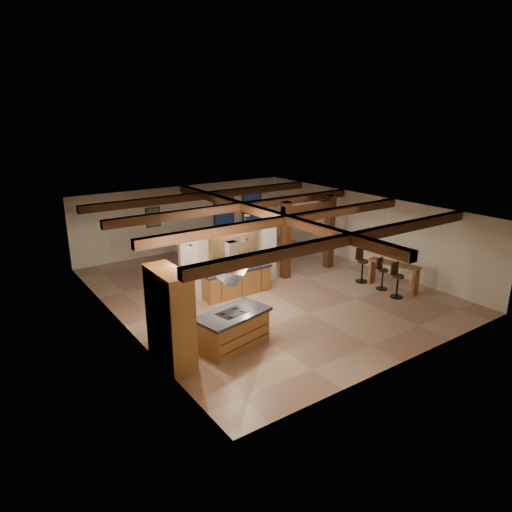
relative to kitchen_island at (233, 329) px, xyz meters
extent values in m
plane|color=tan|center=(3.04, 2.87, -0.50)|extent=(12.00, 12.00, 0.00)
plane|color=silver|center=(3.04, 8.87, 0.95)|extent=(10.00, 0.00, 10.00)
plane|color=silver|center=(3.04, -3.13, 0.95)|extent=(10.00, 0.00, 10.00)
plane|color=silver|center=(-1.96, 2.87, 0.95)|extent=(0.00, 12.00, 12.00)
plane|color=silver|center=(8.04, 2.87, 0.95)|extent=(0.00, 12.00, 12.00)
plane|color=#392112|center=(3.04, 2.87, 2.40)|extent=(12.00, 12.00, 0.00)
cube|color=#361A0D|center=(3.04, -1.13, 2.26)|extent=(10.00, 0.25, 0.28)
cube|color=#361A0D|center=(3.04, 1.57, 2.26)|extent=(10.00, 0.25, 0.28)
cube|color=#361A0D|center=(3.04, 4.17, 2.26)|extent=(10.00, 0.25, 0.28)
cube|color=#361A0D|center=(3.04, 6.87, 2.26)|extent=(10.00, 0.25, 0.28)
cube|color=#361A0D|center=(3.04, 2.87, 2.26)|extent=(0.28, 12.00, 0.28)
cube|color=#361A0D|center=(4.44, 3.37, 0.95)|extent=(0.30, 0.30, 2.90)
cube|color=#361A0D|center=(6.64, 3.37, 0.95)|extent=(0.30, 0.30, 2.90)
cube|color=#361A0D|center=(5.54, 3.37, 2.10)|extent=(2.50, 0.28, 0.28)
cube|color=silver|center=(2.04, 3.37, 0.60)|extent=(3.80, 0.18, 2.20)
cube|color=olive|center=(-1.63, 0.27, 0.70)|extent=(0.64, 1.60, 2.40)
cube|color=silver|center=(-1.33, 0.27, 0.65)|extent=(0.06, 0.62, 0.95)
cube|color=black|center=(-1.29, 0.27, 0.85)|extent=(0.01, 0.50, 0.28)
cube|color=olive|center=(2.04, 2.98, -0.07)|extent=(2.40, 0.60, 0.86)
cube|color=black|center=(2.04, 2.98, 0.40)|extent=(2.50, 0.66, 0.08)
cube|color=olive|center=(2.04, 3.19, 1.35)|extent=(1.80, 0.34, 0.95)
cube|color=silver|center=(2.04, 3.01, 1.35)|extent=(1.74, 0.02, 0.90)
pyramid|color=silver|center=(0.00, 0.00, 1.23)|extent=(1.10, 1.10, 0.45)
cube|color=silver|center=(0.00, 0.00, 2.04)|extent=(0.26, 0.22, 0.73)
cube|color=#361A0D|center=(5.04, 8.81, 1.00)|extent=(1.10, 0.05, 1.70)
cube|color=black|center=(5.04, 8.78, 1.00)|extent=(0.95, 0.02, 1.55)
cube|color=#361A0D|center=(6.64, 8.81, 1.00)|extent=(1.10, 0.05, 1.70)
cube|color=black|center=(6.64, 8.78, 1.00)|extent=(0.95, 0.02, 1.55)
cube|color=#361A0D|center=(1.54, 8.81, 1.20)|extent=(0.65, 0.04, 0.85)
cube|color=#296037|center=(1.54, 8.79, 1.20)|extent=(0.55, 0.01, 0.75)
cylinder|color=silver|center=(0.44, 0.07, 2.37)|extent=(0.16, 0.16, 0.03)
cylinder|color=silver|center=(2.04, 2.37, 2.37)|extent=(0.16, 0.16, 0.03)
cylinder|color=silver|center=(-0.96, 0.37, 2.37)|extent=(0.16, 0.16, 0.03)
cube|color=olive|center=(0.00, 0.00, -0.05)|extent=(2.01, 1.29, 0.89)
cube|color=black|center=(0.00, 0.00, 0.43)|extent=(2.16, 1.44, 0.08)
cube|color=black|center=(0.00, 0.00, 0.48)|extent=(0.86, 0.66, 0.02)
imported|color=#371D0D|center=(2.69, 6.09, -0.19)|extent=(1.79, 1.04, 0.62)
imported|color=black|center=(5.55, 8.23, -0.17)|extent=(2.38, 1.41, 0.65)
imported|color=silver|center=(2.65, 2.98, 0.56)|extent=(0.47, 0.40, 0.22)
cube|color=olive|center=(6.86, 0.32, 0.43)|extent=(0.86, 1.86, 0.05)
cube|color=olive|center=(7.05, -0.47, -0.04)|extent=(0.42, 0.18, 0.90)
cube|color=olive|center=(6.67, 1.11, -0.04)|extent=(0.42, 0.18, 0.90)
cube|color=#361A0D|center=(6.68, 7.87, -0.21)|extent=(0.58, 0.58, 0.57)
cylinder|color=black|center=(6.68, 7.87, 0.16)|extent=(0.06, 0.06, 0.17)
cone|color=#FDD398|center=(6.68, 7.87, 0.33)|extent=(0.30, 0.30, 0.19)
cylinder|color=black|center=(6.32, -0.30, 0.26)|extent=(0.38, 0.38, 0.07)
cube|color=black|center=(6.32, -0.12, 0.50)|extent=(0.36, 0.05, 0.42)
cylinder|color=black|center=(6.32, -0.30, -0.12)|extent=(0.06, 0.06, 0.73)
cylinder|color=black|center=(6.32, -0.30, -0.48)|extent=(0.42, 0.42, 0.03)
cylinder|color=black|center=(6.50, 0.48, 0.21)|extent=(0.35, 0.35, 0.07)
cube|color=black|center=(6.48, 0.65, 0.43)|extent=(0.33, 0.08, 0.39)
cylinder|color=black|center=(6.50, 0.48, -0.14)|extent=(0.06, 0.06, 0.68)
cylinder|color=black|center=(6.50, 0.48, -0.48)|extent=(0.39, 0.39, 0.03)
cylinder|color=black|center=(6.46, 1.40, 0.30)|extent=(0.40, 0.40, 0.08)
cube|color=black|center=(6.46, 1.59, 0.55)|extent=(0.38, 0.05, 0.44)
cylinder|color=black|center=(6.46, 1.40, -0.10)|extent=(0.07, 0.07, 0.77)
cylinder|color=black|center=(6.46, 1.40, -0.47)|extent=(0.44, 0.44, 0.03)
cube|color=#361A0D|center=(1.99, 5.50, -0.08)|extent=(0.42, 0.42, 0.06)
cube|color=#361A0D|center=(2.00, 5.69, 0.26)|extent=(0.39, 0.08, 0.70)
cylinder|color=#361A0D|center=(1.82, 5.36, -0.30)|extent=(0.05, 0.05, 0.39)
cylinder|color=#361A0D|center=(2.13, 5.33, -0.30)|extent=(0.05, 0.05, 0.39)
cylinder|color=#361A0D|center=(1.84, 5.67, -0.30)|extent=(0.05, 0.05, 0.39)
cylinder|color=#361A0D|center=(2.16, 5.64, -0.30)|extent=(0.05, 0.05, 0.39)
cube|color=#361A0D|center=(2.10, 6.79, -0.08)|extent=(0.42, 0.42, 0.06)
cube|color=#361A0D|center=(2.09, 6.60, 0.26)|extent=(0.39, 0.08, 0.70)
cylinder|color=#361A0D|center=(2.27, 6.94, -0.30)|extent=(0.05, 0.05, 0.39)
cylinder|color=#361A0D|center=(1.96, 6.97, -0.30)|extent=(0.05, 0.05, 0.39)
cylinder|color=#361A0D|center=(2.25, 6.62, -0.30)|extent=(0.05, 0.05, 0.39)
cylinder|color=#361A0D|center=(1.93, 6.65, -0.30)|extent=(0.05, 0.05, 0.39)
cube|color=#361A0D|center=(2.63, 5.44, -0.08)|extent=(0.42, 0.42, 0.06)
cube|color=#361A0D|center=(2.65, 5.64, 0.26)|extent=(0.39, 0.08, 0.70)
cylinder|color=#361A0D|center=(2.46, 5.30, -0.30)|extent=(0.05, 0.05, 0.39)
cylinder|color=#361A0D|center=(2.78, 5.27, -0.30)|extent=(0.05, 0.05, 0.39)
cylinder|color=#361A0D|center=(2.49, 5.61, -0.30)|extent=(0.05, 0.05, 0.39)
cylinder|color=#361A0D|center=(2.80, 5.59, -0.30)|extent=(0.05, 0.05, 0.39)
cube|color=#361A0D|center=(2.75, 6.74, -0.08)|extent=(0.42, 0.42, 0.06)
cube|color=#361A0D|center=(2.73, 6.54, 0.26)|extent=(0.39, 0.08, 0.70)
cylinder|color=#361A0D|center=(2.92, 6.88, -0.30)|extent=(0.05, 0.05, 0.39)
cylinder|color=#361A0D|center=(2.61, 6.91, -0.30)|extent=(0.05, 0.05, 0.39)
cylinder|color=#361A0D|center=(2.89, 6.56, -0.30)|extent=(0.05, 0.05, 0.39)
cylinder|color=#361A0D|center=(2.58, 6.59, -0.30)|extent=(0.05, 0.05, 0.39)
cube|color=#361A0D|center=(3.28, 5.38, -0.08)|extent=(0.42, 0.42, 0.06)
cube|color=#361A0D|center=(3.30, 5.58, 0.26)|extent=(0.39, 0.08, 0.70)
cylinder|color=#361A0D|center=(3.11, 5.24, -0.30)|extent=(0.05, 0.05, 0.39)
cylinder|color=#361A0D|center=(3.42, 5.21, -0.30)|extent=(0.05, 0.05, 0.39)
cylinder|color=#361A0D|center=(3.14, 5.56, -0.30)|extent=(0.05, 0.05, 0.39)
cylinder|color=#361A0D|center=(3.45, 5.53, -0.30)|extent=(0.05, 0.05, 0.39)
cube|color=#361A0D|center=(3.40, 6.68, -0.08)|extent=(0.42, 0.42, 0.06)
cube|color=#361A0D|center=(3.38, 6.48, 0.26)|extent=(0.39, 0.08, 0.70)
cylinder|color=#361A0D|center=(3.57, 6.82, -0.30)|extent=(0.05, 0.05, 0.39)
cylinder|color=#361A0D|center=(3.25, 6.85, -0.30)|extent=(0.05, 0.05, 0.39)
cylinder|color=#361A0D|center=(3.54, 6.51, -0.30)|extent=(0.05, 0.05, 0.39)
cylinder|color=#361A0D|center=(3.23, 6.53, -0.30)|extent=(0.05, 0.05, 0.39)
camera|label=1|loc=(-5.72, -9.29, 5.47)|focal=32.00mm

